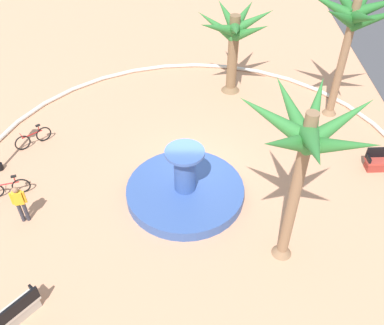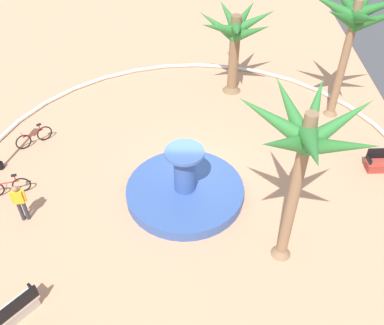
{
  "view_description": "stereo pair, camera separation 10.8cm",
  "coord_description": "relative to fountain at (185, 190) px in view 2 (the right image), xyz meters",
  "views": [
    {
      "loc": [
        13.06,
        0.02,
        12.14
      ],
      "look_at": [
        0.37,
        -0.11,
        1.0
      ],
      "focal_mm": 39.68,
      "sensor_mm": 36.0,
      "label": 1
    },
    {
      "loc": [
        13.06,
        0.13,
        12.14
      ],
      "look_at": [
        0.37,
        -0.11,
        1.0
      ],
      "focal_mm": 39.68,
      "sensor_mm": 36.0,
      "label": 2
    }
  ],
  "objects": [
    {
      "name": "ground_plane",
      "position": [
        -1.23,
        0.37,
        -0.32
      ],
      "size": [
        80.0,
        80.0,
        0.0
      ],
      "primitive_type": "plane",
      "color": "tan"
    },
    {
      "name": "plaza_curb",
      "position": [
        -1.23,
        0.37,
        -0.22
      ],
      "size": [
        18.79,
        18.79,
        0.2
      ],
      "primitive_type": "torus",
      "color": "silver",
      "rests_on": "ground"
    },
    {
      "name": "fountain",
      "position": [
        0.0,
        0.0,
        0.0
      ],
      "size": [
        4.64,
        4.64,
        2.31
      ],
      "color": "#38569E",
      "rests_on": "ground"
    },
    {
      "name": "palm_tree_near_fountain",
      "position": [
        -7.97,
        2.25,
        2.84
      ],
      "size": [
        4.24,
        4.07,
        4.39
      ],
      "color": "brown",
      "rests_on": "ground"
    },
    {
      "name": "palm_tree_by_curb",
      "position": [
        2.73,
        3.39,
        4.56
      ],
      "size": [
        4.22,
        4.07,
        6.17
      ],
      "color": "#8E6B4C",
      "rests_on": "ground"
    },
    {
      "name": "palm_tree_mid_plaza",
      "position": [
        -5.85,
        7.11,
        4.45
      ],
      "size": [
        4.42,
        4.42,
        5.97
      ],
      "color": "#8E6B4C",
      "rests_on": "ground"
    },
    {
      "name": "bench_east",
      "position": [
        5.3,
        -5.0,
        0.02
      ],
      "size": [
        1.55,
        1.41,
        1.0
      ],
      "color": "beige",
      "rests_on": "ground"
    },
    {
      "name": "bicycle_red_frame",
      "position": [
        -3.17,
        -6.92,
        0.06
      ],
      "size": [
        1.16,
        1.35,
        0.94
      ],
      "color": "black",
      "rests_on": "ground"
    },
    {
      "name": "bicycle_by_lamppost",
      "position": [
        0.03,
        -6.98,
        0.06
      ],
      "size": [
        0.62,
        1.66,
        0.94
      ],
      "color": "black",
      "rests_on": "ground"
    },
    {
      "name": "person_cyclist_helmet",
      "position": [
        1.34,
        -5.95,
        0.63
      ],
      "size": [
        0.27,
        0.52,
        1.7
      ],
      "color": "#33333D",
      "rests_on": "ground"
    }
  ]
}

